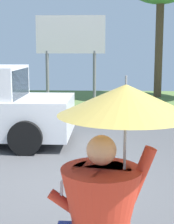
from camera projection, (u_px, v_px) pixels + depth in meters
name	position (u px, v px, depth m)	size (l,w,h in m)	color
ground_plane	(78.00, 144.00, 9.19)	(40.00, 22.00, 0.20)	#4C4C4F
monk_pedestrian	(106.00, 215.00, 2.74)	(1.06, 0.97, 2.13)	#B22D1E
roadside_billboard	(71.00, 41.00, 13.78)	(2.60, 0.12, 3.50)	slate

